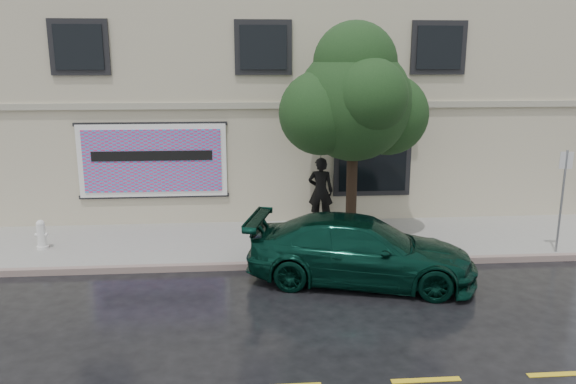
{
  "coord_description": "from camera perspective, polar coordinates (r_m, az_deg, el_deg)",
  "views": [
    {
      "loc": [
        -0.56,
        -11.15,
        4.9
      ],
      "look_at": [
        0.48,
        2.2,
        1.71
      ],
      "focal_mm": 35.0,
      "sensor_mm": 36.0,
      "label": 1
    }
  ],
  "objects": [
    {
      "name": "umbrella",
      "position": [
        16.08,
        3.39,
        4.81
      ],
      "size": [
        1.14,
        1.14,
        0.73
      ],
      "primitive_type": "imported",
      "rotation": [
        0.0,
        0.0,
        0.16
      ],
      "color": "black",
      "rests_on": "pedestrian"
    },
    {
      "name": "curb",
      "position": [
        13.55,
        -1.8,
        -7.46
      ],
      "size": [
        20.0,
        0.18,
        0.16
      ],
      "primitive_type": "cube",
      "color": "gray",
      "rests_on": "ground"
    },
    {
      "name": "fire_hydrant",
      "position": [
        15.66,
        -23.76,
        -4.0
      ],
      "size": [
        0.31,
        0.29,
        0.77
      ],
      "rotation": [
        0.0,
        0.0,
        -0.17
      ],
      "color": "silver",
      "rests_on": "sidewalk"
    },
    {
      "name": "pedestrian",
      "position": [
        16.33,
        3.32,
        0.09
      ],
      "size": [
        0.81,
        0.62,
        1.99
      ],
      "primitive_type": "imported",
      "rotation": [
        0.0,
        0.0,
        2.93
      ],
      "color": "black",
      "rests_on": "sidewalk"
    },
    {
      "name": "car",
      "position": [
        12.69,
        7.38,
        -5.87
      ],
      "size": [
        5.43,
        3.42,
        1.47
      ],
      "primitive_type": "imported",
      "rotation": [
        0.0,
        0.0,
        1.32
      ],
      "color": "black",
      "rests_on": "ground"
    },
    {
      "name": "ground",
      "position": [
        12.19,
        -1.46,
        -10.29
      ],
      "size": [
        90.0,
        90.0,
        0.0
      ],
      "primitive_type": "plane",
      "color": "black",
      "rests_on": "ground"
    },
    {
      "name": "sidewalk",
      "position": [
        15.19,
        -2.11,
        -5.11
      ],
      "size": [
        20.0,
        3.5,
        0.15
      ],
      "primitive_type": "cube",
      "color": "gray",
      "rests_on": "ground"
    },
    {
      "name": "building",
      "position": [
        20.2,
        -2.88,
        9.42
      ],
      "size": [
        20.0,
        8.12,
        7.0
      ],
      "color": "#B4A790",
      "rests_on": "ground"
    },
    {
      "name": "billboard",
      "position": [
        16.53,
        -13.59,
        3.12
      ],
      "size": [
        4.3,
        0.16,
        2.2
      ],
      "color": "white",
      "rests_on": "ground"
    },
    {
      "name": "street_tree",
      "position": [
        14.37,
        6.7,
        8.87
      ],
      "size": [
        2.92,
        2.92,
        5.11
      ],
      "color": "black",
      "rests_on": "sidewalk"
    },
    {
      "name": "sign_pole",
      "position": [
        15.36,
        26.13,
        0.02
      ],
      "size": [
        0.32,
        0.06,
        2.59
      ],
      "rotation": [
        0.0,
        0.0,
        -0.11
      ],
      "color": "gray",
      "rests_on": "sidewalk"
    }
  ]
}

